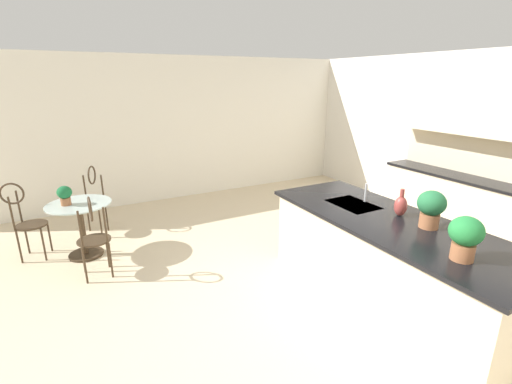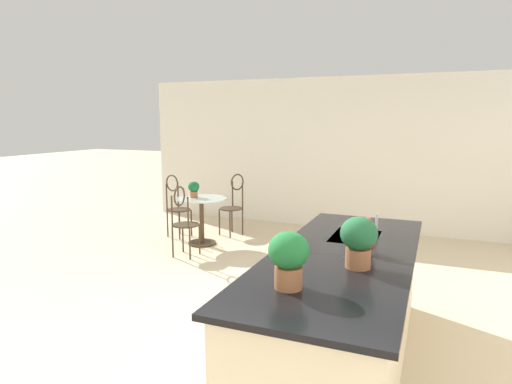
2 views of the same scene
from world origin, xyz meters
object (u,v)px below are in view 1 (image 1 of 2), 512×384
bistro_table (82,225)px  potted_plant_counter_near (431,207)px  chair_toward_desk (25,217)px  vase_on_counter (401,206)px  chair_by_island (93,233)px  chair_near_window (93,198)px  potted_plant_on_table (65,194)px  potted_plant_counter_far (466,236)px

bistro_table → potted_plant_counter_near: size_ratio=2.19×
chair_toward_desk → vase_on_counter: vase_on_counter is taller
chair_by_island → chair_toward_desk: same height
bistro_table → potted_plant_counter_near: (2.93, 2.90, 0.68)m
bistro_table → potted_plant_counter_near: 4.18m
chair_toward_desk → vase_on_counter: bearing=51.2°
vase_on_counter → chair_near_window: bearing=-140.7°
chair_near_window → potted_plant_on_table: size_ratio=4.16×
chair_toward_desk → vase_on_counter: size_ratio=3.62×
chair_near_window → potted_plant_on_table: chair_near_window is taller
chair_near_window → vase_on_counter: bearing=39.3°
chair_toward_desk → chair_near_window: bearing=118.4°
potted_plant_counter_near → bistro_table: bearing=-135.2°
bistro_table → potted_plant_on_table: size_ratio=3.19×
potted_plant_counter_far → chair_by_island: bearing=-138.4°
bistro_table → chair_near_window: size_ratio=0.77×
bistro_table → potted_plant_on_table: (-0.01, -0.14, 0.44)m
potted_plant_on_table → potted_plant_counter_near: potted_plant_counter_near is taller
bistro_table → potted_plant_counter_far: bearing=36.5°
chair_by_island → potted_plant_counter_near: bearing=51.4°
potted_plant_counter_near → vase_on_counter: potted_plant_counter_near is taller
potted_plant_counter_near → chair_toward_desk: bearing=-132.1°
vase_on_counter → bistro_table: bearing=-131.5°
bistro_table → chair_near_window: chair_near_window is taller
bistro_table → potted_plant_counter_far: size_ratio=2.23×
potted_plant_on_table → vase_on_counter: bearing=49.7°
bistro_table → chair_by_island: 0.71m
chair_toward_desk → bistro_table: bearing=66.6°
potted_plant_on_table → potted_plant_counter_near: size_ratio=0.69×
potted_plant_on_table → vase_on_counter: vase_on_counter is taller
potted_plant_counter_far → vase_on_counter: (-0.90, 0.34, -0.09)m
chair_by_island → chair_toward_desk: 1.21m
potted_plant_on_table → vase_on_counter: (2.59, 3.06, 0.15)m
chair_by_island → potted_plant_counter_near: size_ratio=2.85×
chair_by_island → potted_plant_counter_near: 3.64m
chair_toward_desk → potted_plant_counter_near: bearing=47.9°
potted_plant_counter_far → vase_on_counter: size_ratio=1.24×
chair_near_window → chair_by_island: bearing=-4.5°
potted_plant_counter_far → vase_on_counter: bearing=159.1°
bistro_table → chair_toward_desk: 0.70m
potted_plant_on_table → potted_plant_counter_far: potted_plant_counter_far is taller
vase_on_counter → chair_toward_desk: bearing=-128.8°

